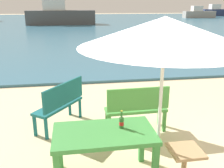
% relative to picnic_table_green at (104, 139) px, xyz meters
% --- Properties ---
extents(sea_water, '(120.00, 50.00, 0.08)m').
position_rel_picnic_table_green_xyz_m(sea_water, '(1.05, 29.61, -0.61)').
color(sea_water, '#386B84').
rests_on(sea_water, ground_plane).
extents(picnic_table_green, '(1.40, 0.80, 0.76)m').
position_rel_picnic_table_green_xyz_m(picnic_table_green, '(0.00, 0.00, 0.00)').
color(picnic_table_green, '#3D8C42').
rests_on(picnic_table_green, ground_plane).
extents(beer_bottle_amber, '(0.07, 0.07, 0.26)m').
position_rel_picnic_table_green_xyz_m(beer_bottle_amber, '(0.26, 0.07, 0.20)').
color(beer_bottle_amber, '#2D662D').
rests_on(beer_bottle_amber, picnic_table_green).
extents(patio_umbrella, '(2.10, 2.10, 2.30)m').
position_rel_picnic_table_green_xyz_m(patio_umbrella, '(0.71, -0.19, 1.47)').
color(patio_umbrella, silver).
rests_on(patio_umbrella, ground_plane).
extents(side_table_wood, '(0.44, 0.44, 0.54)m').
position_rel_picnic_table_green_xyz_m(side_table_wood, '(1.08, -0.27, -0.30)').
color(side_table_wood, tan).
rests_on(side_table_wood, ground_plane).
extents(bench_teal_center, '(1.01, 1.18, 0.95)m').
position_rel_picnic_table_green_xyz_m(bench_teal_center, '(-0.65, 1.77, -0.11)').
color(bench_teal_center, '#196066').
rests_on(bench_teal_center, ground_plane).
extents(bench_green_left, '(1.21, 0.39, 0.95)m').
position_rel_picnic_table_green_xyz_m(bench_green_left, '(0.80, 1.30, -0.11)').
color(bench_green_left, '#4C9E47').
rests_on(bench_green_left, ground_plane).
extents(swimmer_person, '(0.34, 0.34, 0.41)m').
position_rel_picnic_table_green_xyz_m(swimmer_person, '(1.91, 8.34, -0.41)').
color(swimmer_person, tan).
rests_on(swimmer_person, sea_water).
extents(boat_cargo_ship, '(7.56, 2.06, 2.75)m').
position_rel_picnic_table_green_xyz_m(boat_cargo_ship, '(-1.48, 27.26, 0.42)').
color(boat_cargo_ship, '#4C4C4C').
rests_on(boat_cargo_ship, sea_water).
extents(boat_tanker, '(5.19, 1.42, 1.89)m').
position_rel_picnic_table_green_xyz_m(boat_tanker, '(20.50, 37.48, 0.11)').
color(boat_tanker, gray).
rests_on(boat_tanker, sea_water).
extents(boat_ferry, '(5.82, 1.59, 2.12)m').
position_rel_picnic_table_green_xyz_m(boat_ferry, '(26.93, 43.09, 0.19)').
color(boat_ferry, navy).
rests_on(boat_ferry, sea_water).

